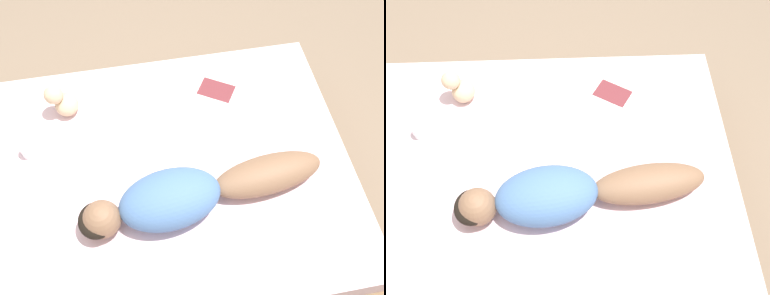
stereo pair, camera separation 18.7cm
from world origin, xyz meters
TOP-DOWN VIEW (x-y plane):
  - ground_plane at (0.00, 0.00)m, footprint 12.00×12.00m
  - bed at (0.00, 0.00)m, footprint 1.65×2.34m
  - person at (-0.22, -0.22)m, footprint 0.40×1.30m
  - open_magazine at (0.40, -0.46)m, footprint 0.52×0.48m
  - coffee_mug at (0.24, 0.59)m, footprint 0.12×0.08m
  - plush_toy at (0.50, 0.39)m, footprint 0.15×0.17m

SIDE VIEW (x-z plane):
  - ground_plane at x=0.00m, z-range 0.00..0.00m
  - bed at x=0.00m, z-range 0.00..0.45m
  - open_magazine at x=0.40m, z-range 0.46..0.47m
  - coffee_mug at x=0.24m, z-range 0.46..0.54m
  - plush_toy at x=0.50m, z-range 0.45..0.66m
  - person at x=-0.22m, z-range 0.45..0.67m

